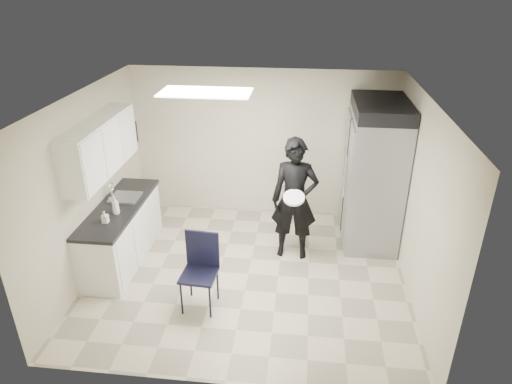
# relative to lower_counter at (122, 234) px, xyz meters

# --- Properties ---
(floor) EXTENTS (4.50, 4.50, 0.00)m
(floor) POSITION_rel_lower_counter_xyz_m (1.95, -0.20, -0.43)
(floor) COLOR #BEAE95
(floor) RESTS_ON ground
(ceiling) EXTENTS (4.50, 4.50, 0.00)m
(ceiling) POSITION_rel_lower_counter_xyz_m (1.95, -0.20, 2.17)
(ceiling) COLOR white
(ceiling) RESTS_ON back_wall
(back_wall) EXTENTS (4.50, 0.00, 4.50)m
(back_wall) POSITION_rel_lower_counter_xyz_m (1.95, 1.80, 0.87)
(back_wall) COLOR beige
(back_wall) RESTS_ON floor
(left_wall) EXTENTS (0.00, 4.00, 4.00)m
(left_wall) POSITION_rel_lower_counter_xyz_m (-0.30, -0.20, 0.87)
(left_wall) COLOR beige
(left_wall) RESTS_ON floor
(right_wall) EXTENTS (0.00, 4.00, 4.00)m
(right_wall) POSITION_rel_lower_counter_xyz_m (4.20, -0.20, 0.87)
(right_wall) COLOR beige
(right_wall) RESTS_ON floor
(ceiling_panel) EXTENTS (1.20, 0.60, 0.02)m
(ceiling_panel) POSITION_rel_lower_counter_xyz_m (1.35, 0.20, 2.14)
(ceiling_panel) COLOR white
(ceiling_panel) RESTS_ON ceiling
(lower_counter) EXTENTS (0.60, 1.90, 0.86)m
(lower_counter) POSITION_rel_lower_counter_xyz_m (0.00, 0.00, 0.00)
(lower_counter) COLOR silver
(lower_counter) RESTS_ON floor
(countertop) EXTENTS (0.64, 1.95, 0.05)m
(countertop) POSITION_rel_lower_counter_xyz_m (0.00, 0.00, 0.46)
(countertop) COLOR black
(countertop) RESTS_ON lower_counter
(sink) EXTENTS (0.42, 0.40, 0.14)m
(sink) POSITION_rel_lower_counter_xyz_m (0.02, 0.25, 0.44)
(sink) COLOR gray
(sink) RESTS_ON countertop
(faucet) EXTENTS (0.02, 0.02, 0.24)m
(faucet) POSITION_rel_lower_counter_xyz_m (-0.18, 0.25, 0.59)
(faucet) COLOR silver
(faucet) RESTS_ON countertop
(upper_cabinets) EXTENTS (0.35, 1.80, 0.75)m
(upper_cabinets) POSITION_rel_lower_counter_xyz_m (-0.13, 0.00, 1.40)
(upper_cabinets) COLOR silver
(upper_cabinets) RESTS_ON left_wall
(towel_dispenser) EXTENTS (0.22, 0.30, 0.35)m
(towel_dispenser) POSITION_rel_lower_counter_xyz_m (-0.19, 1.15, 1.19)
(towel_dispenser) COLOR black
(towel_dispenser) RESTS_ON left_wall
(notice_sticker_left) EXTENTS (0.00, 0.12, 0.07)m
(notice_sticker_left) POSITION_rel_lower_counter_xyz_m (-0.29, -0.10, 0.79)
(notice_sticker_left) COLOR yellow
(notice_sticker_left) RESTS_ON left_wall
(notice_sticker_right) EXTENTS (0.00, 0.12, 0.07)m
(notice_sticker_right) POSITION_rel_lower_counter_xyz_m (-0.29, 0.10, 0.75)
(notice_sticker_right) COLOR yellow
(notice_sticker_right) RESTS_ON left_wall
(commercial_fridge) EXTENTS (0.80, 1.35, 2.10)m
(commercial_fridge) POSITION_rel_lower_counter_xyz_m (3.78, 1.07, 0.62)
(commercial_fridge) COLOR gray
(commercial_fridge) RESTS_ON floor
(fridge_compressor) EXTENTS (0.80, 1.35, 0.20)m
(fridge_compressor) POSITION_rel_lower_counter_xyz_m (3.78, 1.07, 1.77)
(fridge_compressor) COLOR black
(fridge_compressor) RESTS_ON commercial_fridge
(folding_chair) EXTENTS (0.47, 0.47, 1.00)m
(folding_chair) POSITION_rel_lower_counter_xyz_m (1.41, -0.98, 0.07)
(folding_chair) COLOR black
(folding_chair) RESTS_ON floor
(man_tuxedo) EXTENTS (0.71, 0.49, 1.90)m
(man_tuxedo) POSITION_rel_lower_counter_xyz_m (2.57, 0.41, 0.52)
(man_tuxedo) COLOR black
(man_tuxedo) RESTS_ON floor
(bucket_lid) EXTENTS (0.32, 0.32, 0.04)m
(bucket_lid) POSITION_rel_lower_counter_xyz_m (2.56, 0.16, 0.68)
(bucket_lid) COLOR silver
(bucket_lid) RESTS_ON man_tuxedo
(soap_bottle_a) EXTENTS (0.14, 0.14, 0.26)m
(soap_bottle_a) POSITION_rel_lower_counter_xyz_m (0.08, -0.23, 0.61)
(soap_bottle_a) COLOR white
(soap_bottle_a) RESTS_ON countertop
(soap_bottle_b) EXTENTS (0.08, 0.08, 0.18)m
(soap_bottle_b) POSITION_rel_lower_counter_xyz_m (0.03, -0.49, 0.57)
(soap_bottle_b) COLOR #B8B5C2
(soap_bottle_b) RESTS_ON countertop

